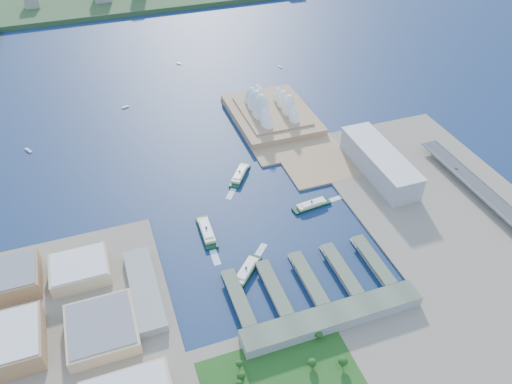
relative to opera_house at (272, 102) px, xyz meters
name	(u,v)px	position (x,y,z in m)	size (l,w,h in m)	color
ground	(273,241)	(-105.00, -280.00, -32.00)	(3000.00, 3000.00, 0.00)	#0F2346
west_land	(71,374)	(-355.00, -385.00, -30.50)	(220.00, 390.00, 3.00)	gray
east_land	(459,223)	(135.00, -330.00, -30.50)	(240.00, 500.00, 3.00)	gray
peninsula	(277,123)	(2.50, -20.00, -30.50)	(135.00, 220.00, 3.00)	#9E7C56
opera_house	(272,102)	(0.00, 0.00, 0.00)	(134.00, 180.00, 58.00)	white
toaster_building	(379,162)	(90.00, -200.00, -11.50)	(45.00, 155.00, 35.00)	#99999F
expressway	(504,213)	(195.00, -340.00, -23.07)	(26.00, 340.00, 11.85)	gray
west_buildings	(65,335)	(-355.00, -350.00, -15.50)	(200.00, 280.00, 27.00)	#99734C
ferry_wharves	(308,279)	(-91.00, -355.00, -27.35)	(184.00, 90.00, 9.30)	#4B5842
terminal_building	(333,318)	(-90.00, -415.00, -23.00)	(200.00, 28.00, 12.00)	gray
ferry_a	(206,230)	(-179.55, -238.57, -26.20)	(15.62, 61.35, 11.60)	black
ferry_b	(240,174)	(-102.72, -138.96, -26.51)	(14.79, 58.09, 10.98)	black
ferry_c	(246,270)	(-153.61, -319.09, -26.54)	(14.69, 57.72, 10.91)	black
ferry_d	(312,204)	(-32.28, -235.46, -26.82)	(13.94, 54.77, 10.36)	black
boat_a	(28,150)	(-393.76, 34.37, -30.50)	(3.89, 15.58, 3.00)	white
boat_b	(125,107)	(-231.45, 120.68, -30.48)	(3.93, 11.24, 3.03)	white
boat_c	(280,67)	(87.28, 181.40, -30.70)	(3.37, 11.55, 2.60)	white
boat_e	(179,63)	(-102.66, 265.35, -30.70)	(3.38, 10.63, 2.61)	white
car_c	(456,169)	(191.00, -244.66, -16.54)	(1.72, 4.23, 1.23)	slate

